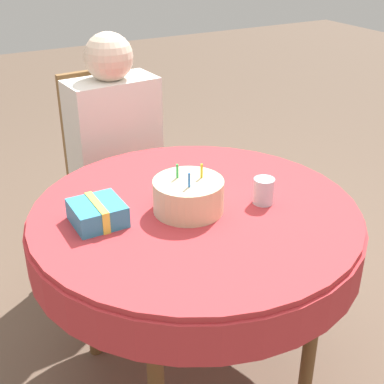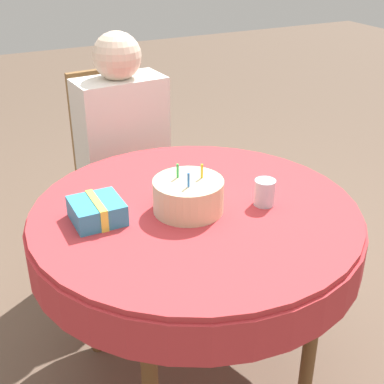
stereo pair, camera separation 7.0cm
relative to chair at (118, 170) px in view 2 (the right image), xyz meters
name	(u,v)px [view 2 (the right image)]	position (x,y,z in m)	size (l,w,h in m)	color
ground_plane	(195,372)	(-0.03, -0.88, -0.51)	(12.00, 12.00, 0.00)	brown
dining_table	(195,231)	(-0.03, -0.88, 0.14)	(1.11, 1.11, 0.74)	#BC3338
chair	(118,170)	(0.00, 0.00, 0.00)	(0.42, 0.42, 0.98)	brown
person	(124,138)	(0.01, -0.10, 0.20)	(0.41, 0.32, 1.17)	beige
birthday_cake	(189,196)	(-0.05, -0.89, 0.28)	(0.23, 0.23, 0.16)	beige
drinking_glass	(265,192)	(0.19, -0.96, 0.28)	(0.07, 0.07, 0.09)	silver
gift_box	(97,211)	(-0.34, -0.81, 0.27)	(0.16, 0.16, 0.07)	teal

